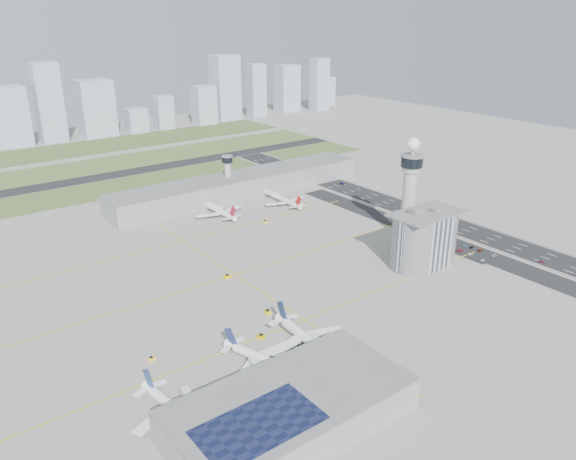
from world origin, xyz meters
TOP-DOWN VIEW (x-y plane):
  - ground at (0.00, 0.00)m, footprint 1000.00×1000.00m
  - grass_strip_0 at (-20.00, 225.00)m, footprint 480.00×50.00m
  - grass_strip_1 at (-20.00, 300.00)m, footprint 480.00×60.00m
  - grass_strip_2 at (-20.00, 380.00)m, footprint 480.00×70.00m
  - runway at (-20.00, 262.00)m, footprint 480.00×22.00m
  - highway at (115.00, 0.00)m, footprint 28.00×500.00m
  - barrier_left at (101.00, 0.00)m, footprint 0.60×500.00m
  - barrier_right at (129.00, 0.00)m, footprint 0.60×500.00m
  - landside_road at (90.00, -10.00)m, footprint 18.00×260.00m
  - parking_lot at (88.00, -22.00)m, footprint 20.00×44.00m
  - taxiway_line_h_0 at (-40.00, -30.00)m, footprint 260.00×0.60m
  - taxiway_line_h_1 at (-40.00, 30.00)m, footprint 260.00×0.60m
  - taxiway_line_h_2 at (-40.00, 90.00)m, footprint 260.00×0.60m
  - taxiway_line_v at (-40.00, 30.00)m, footprint 0.60×260.00m
  - control_tower at (72.00, 8.00)m, footprint 14.00×14.00m
  - secondary_tower at (30.00, 150.00)m, footprint 8.60×8.60m
  - admin_building at (51.99, -22.00)m, footprint 42.00×24.00m
  - terminal_pier at (40.00, 148.00)m, footprint 210.00×32.00m
  - near_terminal at (-88.07, -82.02)m, footprint 84.00×42.00m
  - airplane_near_a at (-117.69, -54.33)m, footprint 37.95×42.96m
  - airplane_near_b at (-75.70, -48.42)m, footprint 44.03×48.03m
  - airplane_near_c at (-52.83, -48.05)m, footprint 40.31×46.63m
  - airplane_far_a at (1.70, 117.25)m, footprint 36.12×42.40m
  - airplane_far_b at (52.73, 108.62)m, footprint 34.58×40.29m
  - jet_bridge_near_0 at (-113.00, -61.00)m, footprint 5.39×14.31m
  - jet_bridge_near_1 at (-83.00, -61.00)m, footprint 5.39×14.31m
  - jet_bridge_near_2 at (-53.00, -61.00)m, footprint 5.39×14.31m
  - jet_bridge_far_0 at (2.00, 132.00)m, footprint 5.39×14.31m
  - jet_bridge_far_1 at (52.00, 132.00)m, footprint 5.39×14.31m
  - tug_0 at (-110.05, -17.09)m, footprint 3.15×2.42m
  - tug_1 at (-64.70, -30.66)m, footprint 3.17×3.92m
  - tug_2 at (-50.19, -15.00)m, footprint 2.97×3.94m
  - tug_3 at (-45.27, 29.23)m, footprint 3.45×2.38m
  - tug_4 at (19.00, 85.38)m, footprint 2.82×3.70m
  - tug_5 at (63.34, 97.76)m, footprint 2.43×3.14m
  - car_lot_0 at (82.49, -40.63)m, footprint 3.56×1.78m
  - car_lot_1 at (84.17, -31.24)m, footprint 4.01×1.61m
  - car_lot_2 at (83.85, -24.22)m, footprint 4.90×2.77m
  - car_lot_3 at (83.20, -17.75)m, footprint 4.33×2.08m
  - car_lot_4 at (82.03, -10.23)m, footprint 3.80×1.83m
  - car_lot_5 at (83.12, -6.32)m, footprint 3.96×1.54m
  - car_lot_6 at (93.49, -40.67)m, footprint 4.81×2.78m
  - car_lot_7 at (93.57, -31.44)m, footprint 4.42×2.19m
  - car_lot_8 at (93.32, -25.40)m, footprint 3.50×1.77m
  - car_lot_9 at (92.19, -21.35)m, footprint 3.81×1.86m
  - car_lot_10 at (92.21, -12.53)m, footprint 4.18×2.46m
  - car_lot_11 at (93.14, -3.74)m, footprint 4.24×2.05m
  - car_hw_0 at (107.24, -62.47)m, footprint 1.82×3.43m
  - car_hw_1 at (114.29, 39.44)m, footprint 1.49×3.44m
  - car_hw_2 at (121.40, 120.88)m, footprint 2.31×4.75m
  - car_hw_4 at (107.03, 177.56)m, footprint 1.43×3.41m
  - skyline_bldg_7 at (-59.44, 436.89)m, footprint 35.76×28.61m
  - skyline_bldg_8 at (-19.42, 431.56)m, footprint 26.33×21.06m
  - skyline_bldg_9 at (30.27, 432.32)m, footprint 36.96×29.57m
  - skyline_bldg_10 at (73.27, 423.68)m, footprint 23.01×18.41m
  - skyline_bldg_11 at (108.28, 423.34)m, footprint 20.22×16.18m
  - skyline_bldg_12 at (162.17, 421.29)m, footprint 26.14×20.92m
  - skyline_bldg_13 at (201.27, 433.27)m, footprint 32.26×25.81m
  - skyline_bldg_14 at (244.74, 426.38)m, footprint 21.59×17.28m
  - skyline_bldg_15 at (302.83, 435.54)m, footprint 30.25×24.20m
  - skyline_bldg_16 at (345.49, 415.96)m, footprint 23.04×18.43m
  - skyline_bldg_17 at (382.05, 443.29)m, footprint 22.64×18.11m

SIDE VIEW (x-z plane):
  - ground at x=0.00m, z-range 0.00..0.00m
  - taxiway_line_h_0 at x=-40.00m, z-range 0.00..0.01m
  - taxiway_line_h_1 at x=-40.00m, z-range 0.00..0.01m
  - taxiway_line_h_2 at x=-40.00m, z-range 0.00..0.01m
  - taxiway_line_v at x=-40.00m, z-range 0.00..0.01m
  - grass_strip_0 at x=-20.00m, z-range 0.00..0.08m
  - grass_strip_1 at x=-20.00m, z-range 0.00..0.08m
  - grass_strip_2 at x=-20.00m, z-range 0.00..0.08m
  - landside_road at x=90.00m, z-range 0.00..0.08m
  - highway at x=115.00m, z-range 0.00..0.10m
  - parking_lot at x=88.00m, z-range 0.00..0.10m
  - runway at x=-20.00m, z-range 0.01..0.11m
  - car_lot_10 at x=92.21m, z-range 0.00..1.09m
  - car_hw_1 at x=114.29m, z-range 0.00..1.10m
  - car_hw_0 at x=107.24m, z-range 0.00..1.11m
  - car_lot_8 at x=93.32m, z-range 0.00..1.14m
  - car_hw_4 at x=107.03m, z-range 0.00..1.15m
  - car_lot_0 at x=82.49m, z-range 0.00..1.17m
  - car_lot_11 at x=93.14m, z-range 0.00..1.19m
  - barrier_left at x=101.00m, z-range 0.00..1.20m
  - barrier_right at x=129.00m, z-range 0.00..1.20m
  - car_lot_9 at x=92.19m, z-range 0.00..1.20m
  - car_lot_3 at x=83.20m, z-range 0.00..1.22m
  - car_lot_7 at x=93.57m, z-range 0.00..1.23m
  - car_lot_4 at x=82.03m, z-range 0.00..1.25m
  - car_lot_6 at x=93.49m, z-range 0.00..1.26m
  - car_lot_5 at x=83.12m, z-range 0.00..1.29m
  - car_lot_2 at x=83.85m, z-range 0.00..1.29m
  - car_lot_1 at x=84.17m, z-range 0.00..1.30m
  - car_hw_2 at x=121.40m, z-range 0.00..1.30m
  - tug_5 at x=63.34m, z-range 0.00..1.65m
  - tug_0 at x=-110.05m, z-range 0.00..1.66m
  - tug_4 at x=19.00m, z-range 0.00..1.97m
  - tug_1 at x=-64.70m, z-range 0.00..1.99m
  - tug_3 at x=-45.27m, z-range 0.00..2.01m
  - tug_2 at x=-50.19m, z-range 0.00..2.11m
  - jet_bridge_near_0 at x=-113.00m, z-range 0.00..5.70m
  - jet_bridge_near_1 at x=-83.00m, z-range 0.00..5.70m
  - jet_bridge_near_2 at x=-53.00m, z-range 0.00..5.70m
  - jet_bridge_far_0 at x=2.00m, z-range 0.00..5.70m
  - jet_bridge_far_1 at x=52.00m, z-range 0.00..5.70m
  - airplane_near_a at x=-117.69m, z-range 0.00..10.89m
  - airplane_far_b at x=52.73m, z-range 0.00..11.00m
  - airplane_near_b at x=-75.70m, z-range 0.00..11.18m
  - airplane_far_a at x=1.70m, z-range 0.00..11.81m
  - airplane_near_c at x=-52.83m, z-range 0.00..12.49m
  - near_terminal at x=-88.07m, z-range -0.07..12.93m
  - terminal_pier at x=40.00m, z-range 0.00..15.80m
  - skyline_bldg_10 at x=73.27m, z-range 0.00..27.75m
  - admin_building at x=51.99m, z-range -1.45..32.05m
  - secondary_tower at x=30.00m, z-range 2.85..34.75m
  - skyline_bldg_11 at x=108.28m, z-range 0.00..38.97m
  - skyline_bldg_17 at x=382.05m, z-range 0.00..41.06m
  - skyline_bldg_12 at x=162.17m, z-range 0.00..46.89m
  - skyline_bldg_7 at x=-59.44m, z-range 0.00..61.22m
  - skyline_bldg_9 at x=30.27m, z-range 0.00..62.11m
  - skyline_bldg_15 at x=302.83m, z-range 0.00..63.40m
  - skyline_bldg_14 at x=244.74m, z-range 0.00..68.75m
  - control_tower at x=72.00m, z-range 2.79..67.29m
  - skyline_bldg_16 at x=345.49m, z-range 0.00..71.56m
  - skyline_bldg_13 at x=201.27m, z-range 0.00..81.20m
  - skyline_bldg_8 at x=-19.42m, z-range 0.00..83.39m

